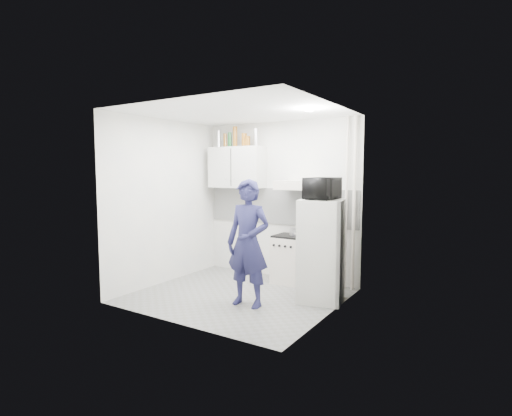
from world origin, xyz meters
The scene contains 24 objects.
floor centered at (0.00, 0.00, 0.00)m, with size 2.80×2.80×0.00m, color slate.
ceiling centered at (0.00, 0.00, 2.60)m, with size 2.80×2.80×0.00m, color white.
wall_back centered at (0.00, 1.25, 1.30)m, with size 2.80×2.80×0.00m, color silver.
wall_left centered at (-1.40, 0.00, 1.30)m, with size 2.60×2.60×0.00m, color silver.
wall_right centered at (1.40, 0.00, 1.30)m, with size 2.60×2.60×0.00m, color silver.
person centered at (0.35, -0.26, 0.84)m, with size 0.61×0.40×1.68m, color #1D1D45.
stove centered at (0.32, 1.00, 0.37)m, with size 0.46×0.46×0.74m, color beige.
fridge centered at (1.10, 0.44, 0.70)m, with size 0.58×0.58×1.40m, color silver.
stove_top centered at (0.32, 1.00, 0.76)m, with size 0.45×0.45×0.03m, color black.
saucepan centered at (0.39, 1.04, 0.82)m, with size 0.17×0.17×0.10m, color silver.
microwave centered at (1.10, 0.44, 1.55)m, with size 0.36×0.54×0.30m, color black.
bottle_a centered at (-1.14, 1.07, 2.35)m, with size 0.07×0.07×0.30m, color silver.
bottle_b centered at (-1.00, 1.07, 2.32)m, with size 0.06×0.06×0.24m, color brown.
bottle_c centered at (-0.90, 1.07, 2.33)m, with size 0.06×0.06×0.26m, color #144C1E.
bottle_d centered at (-0.78, 1.07, 2.37)m, with size 0.08×0.08×0.35m, color brown.
canister_a centered at (-0.60, 1.07, 2.31)m, with size 0.09×0.09×0.22m, color brown.
canister_b centered at (-0.53, 1.07, 2.29)m, with size 0.09×0.09×0.17m, color brown.
bottle_e centered at (-0.36, 1.07, 2.35)m, with size 0.07×0.07×0.29m, color silver.
upper_cabinet centered at (-0.75, 1.07, 1.85)m, with size 1.00×0.35×0.70m, color silver.
range_hood centered at (0.45, 1.00, 1.57)m, with size 0.60×0.50×0.14m, color beige.
backsplash centered at (0.00, 1.24, 1.20)m, with size 2.74×0.03×0.60m, color white.
pipe_a centered at (1.30, 1.17, 1.30)m, with size 0.05×0.05×2.60m, color beige.
pipe_b centered at (1.18, 1.17, 1.30)m, with size 0.04×0.04×2.60m, color beige.
ceiling_spot_fixture centered at (1.00, 0.20, 2.57)m, with size 0.10×0.10×0.02m, color white.
Camera 1 is at (3.20, -4.60, 1.79)m, focal length 28.00 mm.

